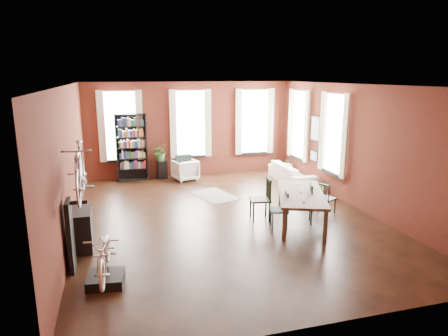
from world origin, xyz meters
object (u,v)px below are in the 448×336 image
object	(u,v)px
dining_chair_d	(327,198)
console_table	(82,230)
dining_table	(300,208)
dining_chair_c	(319,204)
white_armchair	(185,169)
bike_trainer	(106,279)
dining_chair_b	(260,199)
bookshelf	(132,148)
dining_chair_a	(279,210)
plant_stand	(162,170)
bicycle_floor	(103,233)
cream_sofa	(292,170)

from	to	relation	value
dining_chair_d	console_table	world-z (taller)	console_table
dining_table	dining_chair_c	bearing A→B (deg)	11.06
dining_chair_d	white_armchair	xyz separation A→B (m)	(-2.87, 4.18, -0.01)
bike_trainer	console_table	bearing A→B (deg)	105.85
dining_chair_b	bookshelf	world-z (taller)	bookshelf
dining_table	dining_chair_b	distance (m)	0.97
dining_chair_a	bike_trainer	distance (m)	4.12
bookshelf	white_armchair	world-z (taller)	bookshelf
dining_chair_b	plant_stand	world-z (taller)	dining_chair_b
bike_trainer	bicycle_floor	bearing A→B (deg)	-45.55
dining_chair_a	dining_chair_c	world-z (taller)	dining_chair_c
dining_chair_c	bookshelf	xyz separation A→B (m)	(-3.99, 5.22, 0.63)
dining_table	cream_sofa	world-z (taller)	cream_sofa
dining_table	bicycle_floor	world-z (taller)	bicycle_floor
dining_chair_b	cream_sofa	xyz separation A→B (m)	(2.22, 2.94, -0.11)
bookshelf	console_table	size ratio (longest dim) A/B	2.75
cream_sofa	bicycle_floor	world-z (taller)	bicycle_floor
plant_stand	bookshelf	bearing A→B (deg)	177.79
dining_table	console_table	size ratio (longest dim) A/B	2.77
dining_table	bicycle_floor	bearing A→B (deg)	-137.77
white_armchair	plant_stand	xyz separation A→B (m)	(-0.71, 0.42, -0.07)
dining_chair_a	plant_stand	distance (m)	5.58
dining_chair_b	bike_trainer	distance (m)	4.19
plant_stand	bicycle_floor	size ratio (longest dim) A/B	0.41
cream_sofa	plant_stand	size ratio (longest dim) A/B	3.40
cream_sofa	plant_stand	xyz separation A→B (m)	(-3.99, 1.66, -0.10)
bicycle_floor	dining_chair_c	bearing A→B (deg)	22.28
dining_chair_c	console_table	xyz separation A→B (m)	(-5.27, 0.02, -0.07)
plant_stand	bicycle_floor	world-z (taller)	bicycle_floor
console_table	bike_trainer	bearing A→B (deg)	-74.15
bike_trainer	bicycle_floor	distance (m)	0.84
dining_chair_a	dining_chair_d	xyz separation A→B (m)	(1.57, 0.60, -0.04)
dining_table	console_table	world-z (taller)	console_table
dining_table	dining_chair_b	bearing A→B (deg)	169.73
dining_chair_c	dining_chair_d	distance (m)	0.81
dining_chair_d	cream_sofa	world-z (taller)	cream_sofa
dining_chair_a	bike_trainer	xyz separation A→B (m)	(-3.79, -1.56, -0.34)
cream_sofa	dining_chair_c	bearing A→B (deg)	164.68
dining_chair_c	dining_table	bearing A→B (deg)	101.90
dining_chair_a	dining_chair_d	distance (m)	1.68
white_armchair	cream_sofa	distance (m)	3.50
dining_chair_b	bicycle_floor	distance (m)	4.18
dining_table	bike_trainer	size ratio (longest dim) A/B	3.79
plant_stand	dining_chair_b	bearing A→B (deg)	-68.96
dining_chair_d	white_armchair	bearing A→B (deg)	10.23
dining_table	white_armchair	distance (m)	5.05
bookshelf	cream_sofa	world-z (taller)	bookshelf
dining_chair_a	dining_chair_b	world-z (taller)	dining_chair_b
dining_table	dining_chair_a	size ratio (longest dim) A/B	2.60
dining_chair_c	bookshelf	bearing A→B (deg)	59.43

